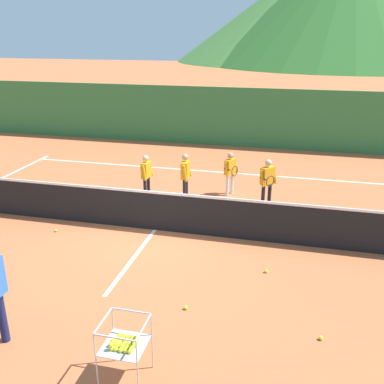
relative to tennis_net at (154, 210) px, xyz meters
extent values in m
plane|color=#BC6038|center=(0.00, 0.00, -0.50)|extent=(120.00, 120.00, 0.00)
cube|color=white|center=(0.00, 4.79, -0.50)|extent=(11.98, 0.08, 0.01)
cube|color=white|center=(0.00, 0.00, -0.50)|extent=(0.08, 5.71, 0.01)
cube|color=black|center=(0.00, 0.00, -0.04)|extent=(12.23, 0.02, 0.92)
cube|color=white|center=(0.00, 0.00, 0.45)|extent=(12.23, 0.03, 0.06)
cylinder|color=#191E4C|center=(-0.96, -4.29, -0.08)|extent=(0.13, 0.13, 0.84)
cylinder|color=black|center=(-0.87, 2.07, -0.19)|extent=(0.09, 0.09, 0.61)
cylinder|color=black|center=(-0.89, 1.83, -0.19)|extent=(0.09, 0.09, 0.61)
cube|color=orange|center=(-0.88, 1.95, 0.33)|extent=(0.20, 0.38, 0.43)
sphere|color=#DBAD84|center=(-0.88, 1.95, 0.66)|extent=(0.17, 0.17, 0.17)
cylinder|color=orange|center=(-0.81, 2.16, 0.30)|extent=(0.17, 0.08, 0.42)
cylinder|color=orange|center=(-0.87, 1.74, 0.30)|extent=(0.13, 0.08, 0.42)
cylinder|color=black|center=(0.21, 2.14, -0.17)|extent=(0.10, 0.10, 0.66)
cylinder|color=black|center=(0.23, 1.88, -0.17)|extent=(0.10, 0.10, 0.66)
cube|color=orange|center=(0.22, 2.01, 0.40)|extent=(0.21, 0.40, 0.47)
sphere|color=tan|center=(0.22, 2.01, 0.75)|extent=(0.18, 0.18, 0.18)
cylinder|color=orange|center=(0.26, 2.24, 0.37)|extent=(0.18, 0.08, 0.45)
cylinder|color=orange|center=(0.27, 1.79, 0.36)|extent=(0.14, 0.08, 0.46)
cylinder|color=silver|center=(1.37, 2.91, -0.19)|extent=(0.09, 0.09, 0.61)
cylinder|color=silver|center=(1.27, 2.70, -0.19)|extent=(0.09, 0.09, 0.61)
cube|color=orange|center=(1.32, 2.81, 0.32)|extent=(0.31, 0.40, 0.43)
sphere|color=tan|center=(1.32, 2.81, 0.65)|extent=(0.17, 0.17, 0.17)
cylinder|color=orange|center=(1.46, 2.97, 0.30)|extent=(0.18, 0.13, 0.42)
cylinder|color=orange|center=(1.26, 2.61, 0.29)|extent=(0.14, 0.11, 0.42)
torus|color=#262628|center=(1.50, 2.49, 0.31)|extent=(0.15, 0.27, 0.29)
cylinder|color=black|center=(1.28, 2.60, 0.31)|extent=(0.21, 0.12, 0.03)
cylinder|color=black|center=(2.50, 2.19, -0.17)|extent=(0.10, 0.10, 0.65)
cylinder|color=black|center=(2.34, 1.99, -0.17)|extent=(0.10, 0.10, 0.65)
cube|color=orange|center=(2.42, 2.09, 0.38)|extent=(0.38, 0.42, 0.46)
sphere|color=#DBAD84|center=(2.42, 2.09, 0.73)|extent=(0.18, 0.18, 0.18)
cylinder|color=orange|center=(2.60, 2.23, 0.35)|extent=(0.18, 0.16, 0.45)
cylinder|color=orange|center=(2.31, 1.90, 0.35)|extent=(0.15, 0.14, 0.45)
torus|color=#262628|center=(2.52, 1.73, 0.35)|extent=(0.20, 0.24, 0.29)
cylinder|color=black|center=(2.32, 1.88, 0.35)|extent=(0.19, 0.16, 0.03)
cylinder|color=#B7B7BC|center=(0.84, -4.29, -0.05)|extent=(0.02, 0.02, 0.89)
cylinder|color=#B7B7BC|center=(1.40, -4.29, -0.05)|extent=(0.02, 0.02, 0.89)
cylinder|color=#B7B7BC|center=(0.84, -4.85, -0.05)|extent=(0.02, 0.02, 0.89)
cylinder|color=#B7B7BC|center=(1.40, -4.85, -0.05)|extent=(0.02, 0.02, 0.89)
cube|color=#B7B7BC|center=(1.12, -4.57, 0.05)|extent=(0.56, 0.56, 0.01)
cube|color=#B7B7BC|center=(1.12, -4.29, 0.39)|extent=(0.56, 0.02, 0.02)
cube|color=#B7B7BC|center=(1.12, -4.85, 0.39)|extent=(0.56, 0.02, 0.02)
cube|color=#B7B7BC|center=(0.84, -4.57, 0.39)|extent=(0.02, 0.56, 0.02)
cube|color=#B7B7BC|center=(1.40, -4.57, 0.39)|extent=(0.02, 0.56, 0.02)
sphere|color=yellow|center=(0.99, -4.70, 0.08)|extent=(0.07, 0.07, 0.07)
sphere|color=yellow|center=(0.99, -4.64, 0.09)|extent=(0.07, 0.07, 0.07)
sphere|color=yellow|center=(0.99, -4.57, 0.08)|extent=(0.07, 0.07, 0.07)
sphere|color=yellow|center=(0.98, -4.50, 0.08)|extent=(0.07, 0.07, 0.07)
sphere|color=yellow|center=(0.99, -4.44, 0.08)|extent=(0.07, 0.07, 0.07)
sphere|color=yellow|center=(1.05, -4.70, 0.08)|extent=(0.07, 0.07, 0.07)
sphere|color=yellow|center=(1.05, -4.63, 0.09)|extent=(0.07, 0.07, 0.07)
sphere|color=yellow|center=(1.05, -4.58, 0.08)|extent=(0.07, 0.07, 0.07)
sphere|color=yellow|center=(1.05, -4.51, 0.08)|extent=(0.07, 0.07, 0.07)
sphere|color=yellow|center=(1.06, -4.45, 0.08)|extent=(0.07, 0.07, 0.07)
sphere|color=yellow|center=(1.12, -4.71, 0.09)|extent=(0.07, 0.07, 0.07)
sphere|color=yellow|center=(1.12, -4.64, 0.08)|extent=(0.07, 0.07, 0.07)
sphere|color=yellow|center=(1.12, -4.57, 0.08)|extent=(0.07, 0.07, 0.07)
sphere|color=yellow|center=(1.12, -4.51, 0.08)|extent=(0.07, 0.07, 0.07)
sphere|color=yellow|center=(1.12, -4.44, 0.08)|extent=(0.07, 0.07, 0.07)
sphere|color=yellow|center=(1.18, -4.70, 0.08)|extent=(0.07, 0.07, 0.07)
sphere|color=yellow|center=(1.18, -4.64, 0.08)|extent=(0.07, 0.07, 0.07)
sphere|color=yellow|center=(1.18, -4.57, 0.09)|extent=(0.07, 0.07, 0.07)
sphere|color=yellow|center=(1.18, -4.51, 0.08)|extent=(0.07, 0.07, 0.07)
sphere|color=yellow|center=(1.18, -4.45, 0.09)|extent=(0.07, 0.07, 0.07)
sphere|color=yellow|center=(1.24, -4.70, 0.08)|extent=(0.07, 0.07, 0.07)
sphere|color=yellow|center=(1.24, -4.64, 0.08)|extent=(0.07, 0.07, 0.07)
sphere|color=yellow|center=(1.25, -4.57, 0.08)|extent=(0.07, 0.07, 0.07)
sphere|color=yellow|center=(1.25, -4.51, 0.08)|extent=(0.07, 0.07, 0.07)
sphere|color=yellow|center=(1.24, -4.44, 0.08)|extent=(0.07, 0.07, 0.07)
sphere|color=yellow|center=(0.99, -4.71, 0.14)|extent=(0.07, 0.07, 0.07)
sphere|color=yellow|center=(0.98, -4.63, 0.14)|extent=(0.07, 0.07, 0.07)
sphere|color=yellow|center=(-2.22, -0.66, -0.47)|extent=(0.07, 0.07, 0.07)
sphere|color=yellow|center=(3.70, -3.13, -0.47)|extent=(0.07, 0.07, 0.07)
sphere|color=yellow|center=(1.50, -2.87, -0.47)|extent=(0.07, 0.07, 0.07)
sphere|color=yellow|center=(2.72, -1.34, -0.47)|extent=(0.07, 0.07, 0.07)
cube|color=#33753D|center=(0.00, 8.41, 0.68)|extent=(26.35, 0.08, 2.35)
cone|color=#2D6628|center=(8.47, 60.74, 7.79)|extent=(40.91, 40.91, 16.57)
cone|color=#427A38|center=(1.86, 63.70, 6.14)|extent=(36.86, 36.86, 13.27)
camera|label=1|loc=(3.09, -8.89, 3.92)|focal=40.81mm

